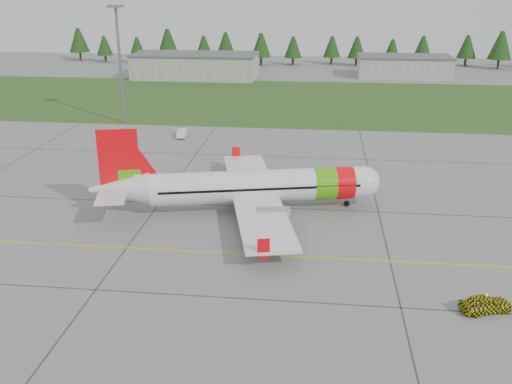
# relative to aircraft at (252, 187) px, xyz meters

# --- Properties ---
(ground) EXTENTS (320.00, 320.00, 0.00)m
(ground) POSITION_rel_aircraft_xyz_m (4.09, -18.98, -2.81)
(ground) COLOR gray
(ground) RESTS_ON ground
(aircraft) EXTENTS (31.77, 29.82, 9.75)m
(aircraft) POSITION_rel_aircraft_xyz_m (0.00, 0.00, 0.00)
(aircraft) COLOR white
(aircraft) RESTS_ON ground
(follow_me_car) EXTENTS (1.81, 1.97, 4.03)m
(follow_me_car) POSITION_rel_aircraft_xyz_m (20.51, -18.74, -0.80)
(follow_me_car) COLOR #D6C90B
(follow_me_car) RESTS_ON ground
(service_van) EXTENTS (1.56, 1.49, 4.16)m
(service_van) POSITION_rel_aircraft_xyz_m (-15.27, 30.60, -0.73)
(service_van) COLOR silver
(service_van) RESTS_ON ground
(grass_strip) EXTENTS (320.00, 50.00, 0.03)m
(grass_strip) POSITION_rel_aircraft_xyz_m (4.09, 63.02, -2.80)
(grass_strip) COLOR #30561E
(grass_strip) RESTS_ON ground
(taxi_guideline) EXTENTS (120.00, 0.25, 0.02)m
(taxi_guideline) POSITION_rel_aircraft_xyz_m (4.09, -10.98, -2.80)
(taxi_guideline) COLOR gold
(taxi_guideline) RESTS_ON ground
(hangar_west) EXTENTS (32.00, 14.00, 6.00)m
(hangar_west) POSITION_rel_aircraft_xyz_m (-25.91, 91.02, 0.19)
(hangar_west) COLOR #A8A8A3
(hangar_west) RESTS_ON ground
(hangar_east) EXTENTS (24.00, 12.00, 5.20)m
(hangar_east) POSITION_rel_aircraft_xyz_m (29.09, 99.02, -0.21)
(hangar_east) COLOR #A8A8A3
(hangar_east) RESTS_ON ground
(floodlight_mast) EXTENTS (0.50, 0.50, 20.00)m
(floodlight_mast) POSITION_rel_aircraft_xyz_m (-27.91, 39.02, 7.19)
(floodlight_mast) COLOR slate
(floodlight_mast) RESTS_ON ground
(treeline) EXTENTS (160.00, 8.00, 10.00)m
(treeline) POSITION_rel_aircraft_xyz_m (4.09, 119.02, 2.19)
(treeline) COLOR #1C3F14
(treeline) RESTS_ON ground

